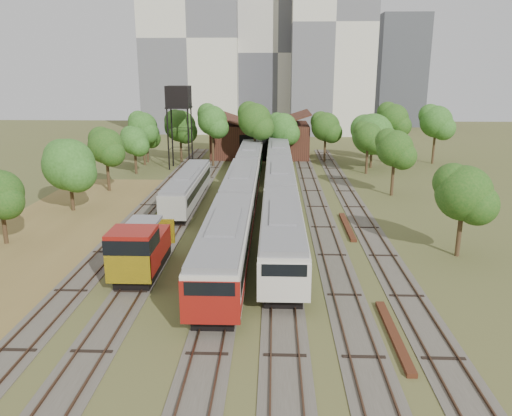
{
  "coord_description": "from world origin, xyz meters",
  "views": [
    {
      "loc": [
        1.34,
        -26.64,
        14.08
      ],
      "look_at": [
        -0.19,
        15.33,
        2.5
      ],
      "focal_mm": 35.0,
      "sensor_mm": 36.0,
      "label": 1
    }
  ],
  "objects_px": {
    "railcar_red_set": "(235,214)",
    "railcar_green_set": "(280,185)",
    "shunter_locomotive": "(140,250)",
    "water_tower": "(179,99)"
  },
  "relations": [
    {
      "from": "railcar_red_set",
      "to": "railcar_green_set",
      "type": "distance_m",
      "value": 12.27
    },
    {
      "from": "shunter_locomotive",
      "to": "water_tower",
      "type": "distance_m",
      "value": 41.82
    },
    {
      "from": "railcar_red_set",
      "to": "water_tower",
      "type": "xyz_separation_m",
      "value": [
        -10.56,
        31.96,
        7.99
      ]
    },
    {
      "from": "railcar_red_set",
      "to": "water_tower",
      "type": "bearing_deg",
      "value": 108.29
    },
    {
      "from": "railcar_red_set",
      "to": "water_tower",
      "type": "distance_m",
      "value": 34.59
    },
    {
      "from": "railcar_green_set",
      "to": "water_tower",
      "type": "xyz_separation_m",
      "value": [
        -14.56,
        20.36,
        8.04
      ]
    },
    {
      "from": "railcar_red_set",
      "to": "shunter_locomotive",
      "type": "bearing_deg",
      "value": -124.29
    },
    {
      "from": "railcar_red_set",
      "to": "shunter_locomotive",
      "type": "relative_size",
      "value": 4.27
    },
    {
      "from": "water_tower",
      "to": "railcar_green_set",
      "type": "bearing_deg",
      "value": -54.42
    },
    {
      "from": "shunter_locomotive",
      "to": "railcar_green_set",
      "type": "bearing_deg",
      "value": 63.88
    }
  ]
}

